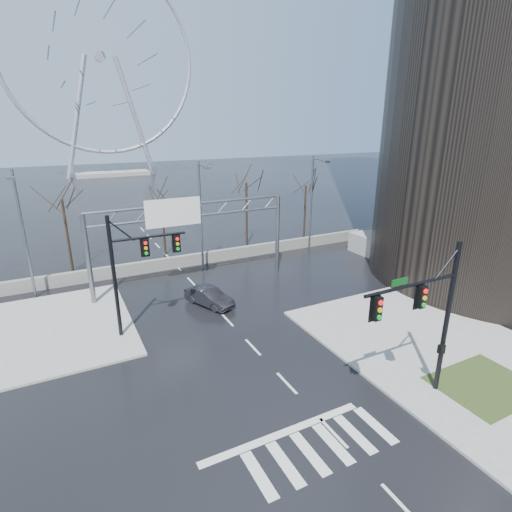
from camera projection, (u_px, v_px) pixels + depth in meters
ground at (287, 383)px, 21.16m from camera, size 260.00×260.00×0.00m
sidewalk_right_ext at (397, 325)px, 27.13m from camera, size 12.00×10.00×0.15m
sidewalk_far at (52, 329)px, 26.53m from camera, size 10.00×12.00×0.15m
grass_strip at (485, 385)px, 20.76m from camera, size 5.00×4.00×0.02m
tower_podium at (493, 250)px, 40.09m from camera, size 22.00×18.00×2.00m
barrier_wall at (178, 262)px, 37.87m from camera, size 52.00×0.50×1.10m
signal_mast_near at (430, 311)px, 18.41m from camera, size 5.52×0.41×8.00m
signal_mast_far at (132, 264)px, 24.66m from camera, size 4.72×0.41×8.00m
sign_gantry at (187, 227)px, 31.98m from camera, size 16.36×0.40×7.60m
streetlight_left at (22, 226)px, 29.45m from camera, size 0.50×2.55×10.00m
streetlight_mid at (202, 208)px, 35.49m from camera, size 0.50×2.55×10.00m
streetlight_right at (313, 197)px, 40.66m from camera, size 0.50×2.55×10.00m
tree_left at (63, 208)px, 35.22m from camera, size 3.75×3.75×7.50m
tree_center at (162, 206)px, 40.20m from camera, size 3.25×3.25×6.50m
tree_right at (246, 190)px, 42.90m from camera, size 3.90×3.90×7.80m
tree_far_right at (306, 191)px, 47.03m from camera, size 3.40×3.40×6.80m
ferris_wheel at (101, 65)px, 95.23m from camera, size 45.00×6.00×50.91m
car at (209, 297)px, 30.00m from camera, size 2.96×4.32×1.35m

